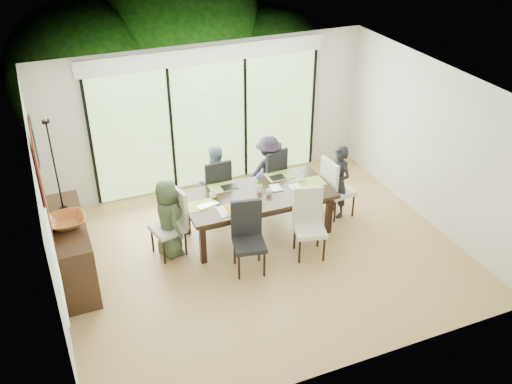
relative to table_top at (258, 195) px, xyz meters
name	(u,v)px	position (x,y,z in m)	size (l,w,h in m)	color
floor	(262,254)	(-0.17, -0.59, -0.73)	(6.00, 5.00, 0.01)	olive
ceiling	(263,90)	(-0.17, -0.59, 1.98)	(6.00, 5.00, 0.01)	white
wall_back	(208,117)	(-0.17, 1.92, 0.63)	(6.00, 0.02, 2.70)	beige
wall_front	(352,282)	(-0.17, -3.10, 0.63)	(6.00, 0.02, 2.70)	silver
wall_left	(46,223)	(-3.18, -0.59, 0.63)	(0.02, 5.00, 2.70)	silver
wall_right	(433,145)	(2.84, -0.59, 0.63)	(0.02, 5.00, 2.70)	white
glass_doors	(209,125)	(-0.17, 1.88, 0.48)	(4.20, 0.02, 2.30)	#598C3F
blinds_header	(206,55)	(-0.17, 1.87, 1.78)	(4.40, 0.06, 0.28)	white
mullion_a	(91,145)	(-2.27, 1.87, 0.48)	(0.05, 0.04, 2.30)	black
mullion_b	(172,132)	(-0.87, 1.87, 0.48)	(0.05, 0.04, 2.30)	black
mullion_c	(245,120)	(0.53, 1.87, 0.48)	(0.05, 0.04, 2.30)	black
mullion_d	(313,109)	(1.93, 1.87, 0.48)	(0.05, 0.04, 2.30)	black
side_window	(57,267)	(-3.14, -1.79, 0.78)	(0.02, 0.90, 1.00)	#8CAD7F
deck	(197,164)	(-0.17, 2.81, -0.77)	(6.00, 1.80, 0.10)	#503D22
rail_top	(185,123)	(-0.17, 3.61, -0.17)	(6.00, 0.08, 0.06)	brown
foliage_left	(84,79)	(-1.97, 4.61, 0.72)	(3.20, 3.20, 3.20)	#14380F
foliage_mid	(178,43)	(0.23, 5.21, 1.08)	(4.00, 4.00, 4.00)	#14380F
foliage_right	(266,67)	(2.03, 4.41, 0.54)	(2.80, 2.80, 2.80)	#14380F
foliage_far	(128,47)	(-0.77, 5.91, 0.90)	(3.60, 3.60, 3.60)	#14380F
table_top	(258,195)	(0.00, 0.00, 0.00)	(2.40, 1.10, 0.06)	black
table_apron	(258,200)	(0.00, 0.00, -0.09)	(2.20, 0.90, 0.10)	black
table_leg_fl	(203,244)	(-1.08, -0.43, -0.38)	(0.09, 0.09, 0.69)	black
table_leg_fr	(329,214)	(1.08, -0.43, -0.38)	(0.09, 0.09, 0.69)	black
table_leg_bl	(187,215)	(-1.08, 0.43, -0.38)	(0.09, 0.09, 0.69)	black
table_leg_br	(305,190)	(1.08, 0.43, -0.38)	(0.09, 0.09, 0.69)	black
chair_left_end	(167,224)	(-1.50, 0.00, -0.17)	(0.46, 0.46, 1.10)	silver
chair_right_end	(339,187)	(1.50, 0.00, -0.17)	(0.46, 0.46, 1.10)	silver
chair_far_left	(214,185)	(-0.45, 0.85, -0.17)	(0.46, 0.46, 1.10)	black
chair_far_right	(268,175)	(0.55, 0.85, -0.17)	(0.46, 0.46, 1.10)	black
chair_near_left	(249,240)	(-0.50, -0.87, -0.17)	(0.46, 0.46, 1.10)	black
chair_near_right	(310,225)	(0.50, -0.87, -0.17)	(0.46, 0.46, 1.10)	beige
person_left_end	(168,218)	(-1.48, 0.00, -0.08)	(0.60, 0.38, 1.29)	#3B4B32
person_right_end	(338,182)	(1.48, 0.00, -0.08)	(0.60, 0.38, 1.29)	black
person_far_left	(215,181)	(-0.45, 0.83, -0.08)	(0.60, 0.38, 1.29)	#7493A8
person_far_right	(269,170)	(0.55, 0.83, -0.08)	(0.60, 0.38, 1.29)	#251E2E
placemat_left	(201,205)	(-0.95, 0.00, 0.03)	(0.44, 0.32, 0.01)	#A2B741
placemat_right	(311,182)	(0.95, 0.00, 0.03)	(0.44, 0.32, 0.01)	#8AA43A
placemat_far_l	(223,187)	(-0.45, 0.40, 0.03)	(0.44, 0.32, 0.01)	#85B540
placemat_far_r	(279,176)	(0.55, 0.40, 0.03)	(0.44, 0.32, 0.01)	#79A33A
placemat_paper	(232,210)	(-0.55, -0.30, 0.03)	(0.44, 0.32, 0.01)	white
tablet_far_l	(230,187)	(-0.35, 0.35, 0.04)	(0.26, 0.18, 0.01)	black
tablet_far_r	(277,177)	(0.50, 0.35, 0.04)	(0.24, 0.17, 0.01)	black
papers	(299,187)	(0.70, -0.05, 0.03)	(0.30, 0.22, 0.00)	white
platter_base	(232,209)	(-0.55, -0.30, 0.05)	(0.26, 0.26, 0.02)	white
platter_snacks	(232,208)	(-0.55, -0.30, 0.07)	(0.20, 0.20, 0.01)	orange
vase	(260,188)	(0.05, 0.05, 0.09)	(0.08, 0.08, 0.12)	silver
hyacinth_stems	(260,182)	(0.05, 0.05, 0.21)	(0.04, 0.04, 0.16)	#337226
hyacinth_blooms	(260,176)	(0.05, 0.05, 0.31)	(0.11, 0.11, 0.11)	#4B4CBC
laptop	(209,207)	(-0.85, -0.10, 0.04)	(0.33, 0.21, 0.03)	silver
cup_a	(213,195)	(-0.70, 0.15, 0.08)	(0.12, 0.12, 0.10)	white
cup_b	(269,192)	(0.15, -0.10, 0.08)	(0.10, 0.10, 0.09)	white
cup_c	(300,179)	(0.80, 0.10, 0.08)	(0.12, 0.12, 0.10)	white
book	(271,189)	(0.25, 0.05, 0.04)	(0.16, 0.22, 0.02)	white
sideboard	(72,250)	(-2.93, -0.04, -0.23)	(0.49, 1.73, 0.98)	black
bowl	(66,221)	(-2.93, -0.14, 0.32)	(0.52, 0.52, 0.13)	#955120
candlestick_base	(63,208)	(-2.93, 0.31, 0.28)	(0.11, 0.11, 0.04)	black
candlestick_shaft	(55,166)	(-2.93, 0.31, 0.96)	(0.03, 0.03, 1.36)	black
candlestick_pan	(46,122)	(-2.93, 0.31, 1.63)	(0.11, 0.11, 0.03)	black
candle	(45,117)	(-2.93, 0.31, 1.70)	(0.04, 0.04, 0.11)	silver
tapestry	(42,184)	(-3.14, -0.19, 0.98)	(0.02, 1.00, 1.50)	maroon
art_frame	(34,141)	(-3.14, 1.11, 1.03)	(0.03, 0.55, 0.65)	black
art_canvas	(35,141)	(-3.12, 1.11, 1.03)	(0.01, 0.45, 0.55)	#195250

